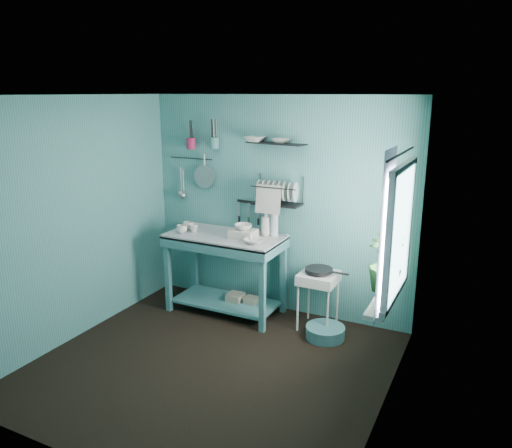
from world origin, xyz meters
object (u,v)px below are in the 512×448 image
at_px(water_bottle, 274,224).
at_px(floor_basin, 325,332).
at_px(work_counter, 225,274).
at_px(mug_left, 182,229).
at_px(mug_mid, 194,228).
at_px(utensil_cup_magenta, 191,144).
at_px(soap_bottle, 266,222).
at_px(colander, 204,177).
at_px(wash_tub, 243,234).
at_px(storage_tin_small, 252,305).
at_px(mug_right, 188,226).
at_px(hotplate_stand, 318,301).
at_px(dish_rack, 277,191).
at_px(frying_pan, 319,270).
at_px(storage_tin_large, 235,302).
at_px(utensil_cup_teal, 214,143).
at_px(potted_plant, 385,262).

xyz_separation_m(water_bottle, floor_basin, (0.76, -0.34, -1.02)).
relative_size(work_counter, floor_basin, 3.22).
xyz_separation_m(mug_left, mug_mid, (0.10, 0.10, -0.00)).
bearing_deg(utensil_cup_magenta, water_bottle, -3.84).
distance_m(soap_bottle, colander, 0.99).
height_order(wash_tub, storage_tin_small, wash_tub).
xyz_separation_m(work_counter, mug_mid, (-0.38, -0.06, 0.52)).
bearing_deg(mug_mid, soap_bottle, 18.00).
xyz_separation_m(mug_left, utensil_cup_magenta, (-0.14, 0.46, 0.94)).
xyz_separation_m(mug_right, hotplate_stand, (1.61, 0.08, -0.67)).
height_order(wash_tub, colander, colander).
height_order(work_counter, soap_bottle, soap_bottle).
bearing_deg(dish_rack, floor_basin, -28.46).
xyz_separation_m(mug_right, frying_pan, (1.61, 0.08, -0.32)).
distance_m(water_bottle, storage_tin_small, 1.02).
bearing_deg(work_counter, frying_pan, 8.49).
distance_m(wash_tub, storage_tin_small, 0.90).
distance_m(mug_mid, storage_tin_large, 1.01).
bearing_deg(frying_pan, soap_bottle, 170.15).
xyz_separation_m(mug_right, utensil_cup_magenta, (-0.12, 0.30, 0.94)).
distance_m(hotplate_stand, storage_tin_large, 1.04).
bearing_deg(mug_mid, floor_basin, -2.00).
xyz_separation_m(mug_left, water_bottle, (1.00, 0.38, 0.09)).
height_order(mug_right, hotplate_stand, mug_right).
xyz_separation_m(wash_tub, storage_tin_small, (0.05, 0.10, -0.89)).
bearing_deg(mug_right, mug_mid, -26.57).
height_order(soap_bottle, water_bottle, soap_bottle).
xyz_separation_m(mug_mid, soap_bottle, (0.80, 0.26, 0.10)).
bearing_deg(mug_left, work_counter, 18.43).
xyz_separation_m(utensil_cup_magenta, storage_tin_small, (0.92, -0.22, -1.83)).
height_order(work_counter, storage_tin_small, work_counter).
bearing_deg(frying_pan, floor_basin, -50.79).
bearing_deg(storage_tin_small, dish_rack, 34.79).
distance_m(work_counter, storage_tin_large, 0.38).
xyz_separation_m(mug_left, utensil_cup_teal, (0.19, 0.46, 0.96)).
bearing_deg(work_counter, utensil_cup_magenta, 158.77).
xyz_separation_m(mug_right, soap_bottle, (0.92, 0.20, 0.10)).
bearing_deg(mug_right, soap_bottle, 12.26).
height_order(work_counter, potted_plant, potted_plant).
distance_m(hotplate_stand, utensil_cup_magenta, 2.37).
relative_size(dish_rack, utensil_cup_magenta, 4.23).
distance_m(utensil_cup_magenta, floor_basin, 2.69).
height_order(hotplate_stand, potted_plant, potted_plant).
bearing_deg(colander, mug_right, -96.76).
bearing_deg(dish_rack, frying_pan, -18.33).
distance_m(soap_bottle, hotplate_stand, 1.05).
xyz_separation_m(utensil_cup_teal, storage_tin_large, (0.39, -0.25, -1.84)).
xyz_separation_m(soap_bottle, colander, (-0.88, 0.13, 0.44)).
height_order(work_counter, frying_pan, work_counter).
bearing_deg(water_bottle, mug_right, -167.83).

